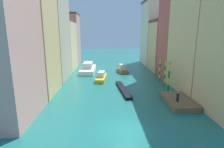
{
  "coord_description": "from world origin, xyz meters",
  "views": [
    {
      "loc": [
        -2.12,
        -16.88,
        9.77
      ],
      "look_at": [
        -0.6,
        19.71,
        1.5
      ],
      "focal_mm": 29.11,
      "sensor_mm": 36.0,
      "label": 1
    }
  ],
  "objects": [
    {
      "name": "building_right_2",
      "position": [
        14.08,
        22.31,
        9.78
      ],
      "size": [
        7.76,
        7.32,
        19.53
      ],
      "color": "#B25147",
      "rests_on": "ground"
    },
    {
      "name": "motorboat_0",
      "position": [
        -2.83,
        20.89,
        0.62
      ],
      "size": [
        2.52,
        7.02,
        1.8
      ],
      "color": "gold",
      "rests_on": "ground"
    },
    {
      "name": "mooring_pole_0",
      "position": [
        8.72,
        12.48,
        2.6
      ],
      "size": [
        0.37,
        0.37,
        5.09
      ],
      "color": "#197247",
      "rests_on": "ground"
    },
    {
      "name": "building_left_3",
      "position": [
        -14.08,
        33.39,
        6.72
      ],
      "size": [
        7.76,
        10.68,
        13.42
      ],
      "color": "beige",
      "rests_on": "ground"
    },
    {
      "name": "vaporetto_white",
      "position": [
        -6.39,
        29.35,
        0.86
      ],
      "size": [
        3.59,
        10.23,
        2.45
      ],
      "color": "white",
      "rests_on": "ground"
    },
    {
      "name": "building_left_4",
      "position": [
        -14.08,
        42.65,
        7.93
      ],
      "size": [
        7.76,
        7.79,
        15.85
      ],
      "color": "tan",
      "rests_on": "ground"
    },
    {
      "name": "ground_plane",
      "position": [
        0.0,
        24.5,
        0.0
      ],
      "size": [
        154.0,
        154.0,
        0.0
      ],
      "primitive_type": "plane",
      "color": "#1E6B66"
    },
    {
      "name": "building_right_4",
      "position": [
        14.08,
        41.04,
        9.85
      ],
      "size": [
        7.76,
        11.3,
        19.67
      ],
      "color": "beige",
      "rests_on": "ground"
    },
    {
      "name": "building_left_2",
      "position": [
        -14.08,
        22.65,
        9.09
      ],
      "size": [
        7.76,
        10.71,
        18.15
      ],
      "color": "#BCB299",
      "rests_on": "ground"
    },
    {
      "name": "person_on_dock",
      "position": [
        7.78,
        6.05,
        1.32
      ],
      "size": [
        0.36,
        0.36,
        1.39
      ],
      "color": "black",
      "rests_on": "waterfront_dock"
    },
    {
      "name": "gondola_black",
      "position": [
        1.05,
        13.18,
        0.22
      ],
      "size": [
        2.0,
        9.66,
        0.44
      ],
      "color": "black",
      "rests_on": "ground"
    },
    {
      "name": "building_right_3",
      "position": [
        14.08,
        30.71,
        6.59
      ],
      "size": [
        7.76,
        8.65,
        13.14
      ],
      "color": "#DBB77A",
      "rests_on": "ground"
    },
    {
      "name": "waterfront_dock",
      "position": [
        8.26,
        7.08,
        0.34
      ],
      "size": [
        3.43,
        6.8,
        0.68
      ],
      "color": "brown",
      "rests_on": "ground"
    },
    {
      "name": "mooring_pole_1",
      "position": [
        8.9,
        15.09,
        2.51
      ],
      "size": [
        0.27,
        0.27,
        4.93
      ],
      "color": "#197247",
      "rests_on": "ground"
    },
    {
      "name": "building_right_1",
      "position": [
        14.08,
        13.02,
        9.56
      ],
      "size": [
        7.76,
        11.33,
        19.09
      ],
      "color": "#DBB77A",
      "rests_on": "ground"
    },
    {
      "name": "building_left_1",
      "position": [
        -14.08,
        12.71,
        9.51
      ],
      "size": [
        7.76,
        8.51,
        19.0
      ],
      "color": "#DBB77A",
      "rests_on": "ground"
    },
    {
      "name": "mooring_pole_2",
      "position": [
        9.06,
        18.78,
        2.46
      ],
      "size": [
        0.33,
        0.33,
        4.82
      ],
      "color": "#197247",
      "rests_on": "ground"
    },
    {
      "name": "motorboat_1",
      "position": [
        2.41,
        28.45,
        0.71
      ],
      "size": [
        2.67,
        5.62,
        2.05
      ],
      "color": "olive",
      "rests_on": "ground"
    }
  ]
}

